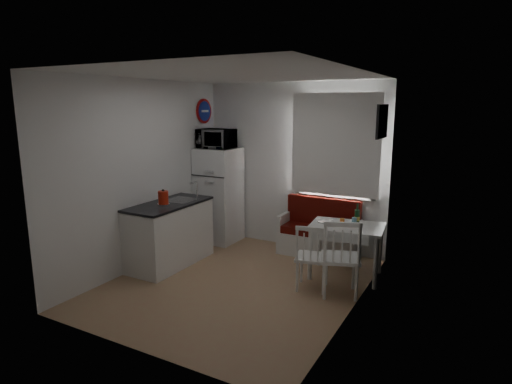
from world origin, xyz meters
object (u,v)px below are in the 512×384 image
microwave (216,139)px  wine_bottle (357,214)px  kitchen_counter (170,233)px  bench (319,237)px  kettle (163,198)px  fridge (219,195)px  chair_left (310,251)px  chair_right (338,250)px  dining_table (347,231)px

microwave → wine_bottle: microwave is taller
kitchen_counter → microwave: size_ratio=2.33×
bench → kettle: bearing=-138.3°
kettle → wine_bottle: (2.40, 1.01, -0.16)m
fridge → kettle: 1.43m
microwave → kettle: size_ratio=2.55×
wine_bottle → kettle: bearing=-157.2°
chair_left → kettle: kettle is taller
kettle → wine_bottle: 2.61m
chair_right → microwave: microwave is taller
kitchen_counter → chair_right: bearing=1.7°
chair_left → microwave: bearing=139.1°
kettle → wine_bottle: size_ratio=0.78×
dining_table → microwave: size_ratio=1.80×
dining_table → fridge: 2.39m
kitchen_counter → dining_table: kitchen_counter is taller
kitchen_counter → dining_table: bearing=17.5°
chair_right → fridge: 2.70m
microwave → bench: bearing=5.2°
bench → fridge: bearing=-176.4°
kitchen_counter → chair_left: 2.10m
wine_bottle → fridge: bearing=170.6°
fridge → dining_table: bearing=-12.2°
dining_table → fridge: fridge is taller
bench → fridge: fridge is taller
kitchen_counter → wine_bottle: (2.45, 0.84, 0.39)m
chair_right → chair_left: bearing=157.0°
fridge → microwave: 0.94m
kitchen_counter → microwave: microwave is taller
chair_left → microwave: size_ratio=0.83×
dining_table → chair_right: 0.68m
microwave → kettle: bearing=-88.7°
chair_left → fridge: size_ratio=0.30×
chair_right → fridge: bearing=133.2°
dining_table → chair_left: bearing=-118.1°
bench → chair_left: 1.33m
kitchen_counter → bench: 2.22m
microwave → fridge: bearing=90.0°
dining_table → kettle: kettle is taller
kitchen_counter → chair_right: (2.45, 0.07, 0.14)m
kitchen_counter → microwave: (0.02, 1.19, 1.26)m
bench → chair_right: (0.69, -1.28, 0.30)m
bench → kettle: size_ratio=5.46×
microwave → wine_bottle: 2.60m
microwave → wine_bottle: bearing=-8.2°
dining_table → fridge: bearing=160.6°
chair_left → microwave: (-2.08, 1.11, 1.20)m
bench → microwave: bearing=-174.8°
bench → fridge: size_ratio=0.78×
bench → dining_table: 0.92m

